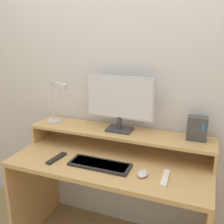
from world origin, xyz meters
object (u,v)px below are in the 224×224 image
mouse (143,173)px  remote_secondary (165,178)px  remote_control (57,158)px  router_dock (197,128)px  keyboard (100,164)px  desk_lamp (58,104)px  monitor (120,101)px

mouse → remote_secondary: size_ratio=0.53×
mouse → remote_control: size_ratio=0.55×
router_dock → remote_secondary: 0.42m
mouse → router_dock: bearing=49.3°
keyboard → mouse: 0.30m
desk_lamp → router_dock: (1.04, 0.05, -0.08)m
router_dock → mouse: (-0.28, -0.33, -0.22)m
desk_lamp → keyboard: desk_lamp is taller
remote_control → mouse: bearing=1.0°
desk_lamp → remote_control: size_ratio=1.83×
mouse → remote_secondary: bearing=1.9°
monitor → keyboard: bearing=-96.9°
router_dock → mouse: router_dock is taller
remote_control → keyboard: bearing=4.3°
remote_control → remote_secondary: (0.75, 0.02, 0.00)m
monitor → keyboard: monitor is taller
remote_secondary → remote_control: bearing=-178.8°
monitor → remote_control: size_ratio=2.76×
router_dock → monitor: bearing=-177.3°
monitor → remote_secondary: (0.40, -0.29, -0.37)m
mouse → remote_control: 0.61m
desk_lamp → remote_secondary: bearing=-16.5°
mouse → remote_control: (-0.61, -0.01, -0.01)m
mouse → remote_secondary: 0.14m
monitor → desk_lamp: bearing=-176.7°
desk_lamp → remote_secondary: size_ratio=1.78×
remote_secondary → monitor: bearing=143.5°
keyboard → remote_control: bearing=-175.7°
monitor → mouse: (0.26, -0.30, -0.36)m
monitor → router_dock: bearing=2.7°
router_dock → keyboard: bearing=-151.5°
keyboard → remote_control: 0.32m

